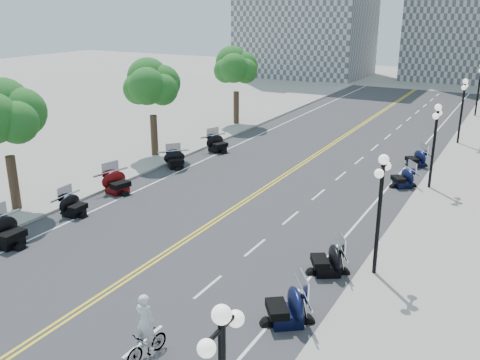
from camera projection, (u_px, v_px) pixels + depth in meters
The scene contains 41 objects.
ground at pixel (143, 268), 22.21m from camera, with size 160.00×160.00×0.00m, color gray.
road at pixel (253, 196), 30.53m from camera, with size 16.00×90.00×0.01m, color #333335.
centerline_yellow_a at pixel (251, 195), 30.59m from camera, with size 0.12×90.00×0.00m, color yellow.
centerline_yellow_b at pixel (255, 196), 30.48m from camera, with size 0.12×90.00×0.00m, color yellow.
edge_line_north at pixel (363, 216), 27.61m from camera, with size 0.12×90.00×0.00m, color white.
edge_line_south at pixel (162, 179), 33.45m from camera, with size 0.12×90.00×0.00m, color white.
lane_dash_5 at pixel (143, 341), 17.42m from camera, with size 0.12×2.00×0.00m, color white.
lane_dash_6 at pixel (208, 287), 20.75m from camera, with size 0.12×2.00×0.00m, color white.
lane_dash_7 at pixel (255, 248), 24.08m from camera, with size 0.12×2.00×0.00m, color white.
lane_dash_8 at pixel (291, 218), 27.41m from camera, with size 0.12×2.00×0.00m, color white.
lane_dash_9 at pixel (318, 195), 30.74m from camera, with size 0.12×2.00×0.00m, color white.
lane_dash_10 at pixel (341, 176), 34.07m from camera, with size 0.12×2.00×0.00m, color white.
lane_dash_11 at pixel (359, 160), 37.40m from camera, with size 0.12×2.00×0.00m, color white.
lane_dash_12 at pixel (375, 147), 40.73m from camera, with size 0.12×2.00×0.00m, color white.
lane_dash_13 at pixel (388, 137), 44.06m from camera, with size 0.12×2.00×0.00m, color white.
lane_dash_14 at pixel (399, 127), 47.39m from camera, with size 0.12×2.00×0.00m, color white.
lane_dash_15 at pixel (409, 119), 50.72m from camera, with size 0.12×2.00×0.00m, color white.
lane_dash_16 at pixel (417, 112), 54.05m from camera, with size 0.12×2.00×0.00m, color white.
lane_dash_17 at pixel (425, 106), 57.37m from camera, with size 0.12×2.00×0.00m, color white.
lane_dash_18 at pixel (432, 100), 60.70m from camera, with size 0.12×2.00×0.00m, color white.
lane_dash_19 at pixel (438, 95), 64.03m from camera, with size 0.12×2.00×0.00m, color white.
sidewalk_north at pixel (447, 230), 25.73m from camera, with size 5.00×90.00×0.15m, color #9E9991.
sidewalk_south at pixel (112, 169), 35.30m from camera, with size 5.00×90.00×0.15m, color #9E9991.
street_lamp_2 at pixel (379, 216), 20.80m from camera, with size 0.50×1.20×4.90m, color black, non-canonical shape.
street_lamp_3 at pixel (434, 147), 30.79m from camera, with size 0.50×1.20×4.90m, color black, non-canonical shape.
street_lamp_4 at pixel (462, 112), 40.78m from camera, with size 0.50×1.20×4.90m, color black, non-canonical shape.
street_lamp_5 at pixel (478, 90), 50.77m from camera, with size 0.50×1.20×4.90m, color black, non-canonical shape.
tree_2 at pixel (5, 123), 26.93m from camera, with size 4.80×4.80×9.20m, color #235619, non-canonical shape.
tree_3 at pixel (152, 90), 36.92m from camera, with size 4.80×4.80×9.20m, color #235619, non-canonical shape.
tree_4 at pixel (236, 72), 46.91m from camera, with size 4.80×4.80×9.20m, color #235619, non-canonical shape.
motorcycle_n_5 at pixel (287, 305), 18.21m from camera, with size 2.06×2.06×1.44m, color black, non-canonical shape.
motorcycle_n_6 at pixel (328, 258), 21.60m from camera, with size 1.94×1.94×1.36m, color black, non-canonical shape.
motorcycle_n_9 at pixel (403, 177), 31.84m from camera, with size 1.82×1.82×1.27m, color black, non-canonical shape.
motorcycle_n_10 at pixel (416, 158), 35.84m from camera, with size 1.80×1.80×1.26m, color black, non-canonical shape.
motorcycle_s_5 at pixel (6, 230), 24.04m from camera, with size 2.16×2.16×1.52m, color black, non-canonical shape.
motorcycle_s_6 at pixel (73, 204), 27.56m from camera, with size 1.78×1.78×1.24m, color black, non-canonical shape.
motorcycle_s_7 at pixel (117, 181), 30.83m from camera, with size 2.04×2.04×1.43m, color #590A0C, non-canonical shape.
motorcycle_s_8 at pixel (175, 159), 35.57m from camera, with size 1.81×1.81×1.27m, color black, non-canonical shape.
motorcycle_s_9 at pixel (217, 143), 39.42m from camera, with size 1.99×1.99×1.39m, color black, non-canonical shape.
bicycle at pixel (147, 345), 16.47m from camera, with size 0.45×1.60×0.96m, color #A51414.
cyclist_rider at pixel (144, 304), 16.02m from camera, with size 0.69×0.45×1.89m, color silver.
Camera 1 is at (13.12, -15.52, 10.50)m, focal length 40.00 mm.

